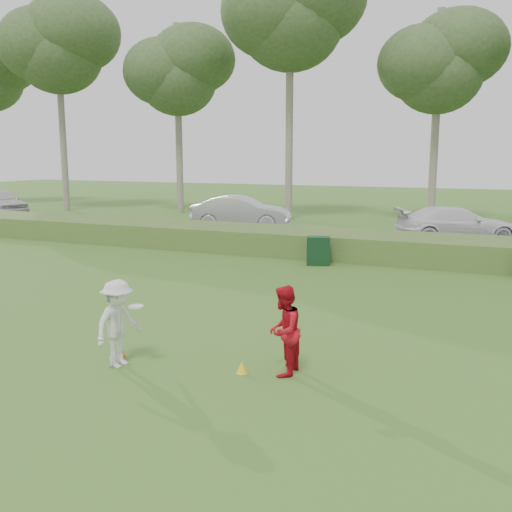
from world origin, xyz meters
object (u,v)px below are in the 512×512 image
at_px(cone_yellow, 242,367).
at_px(car_right, 457,224).
at_px(utility_cabinet, 318,251).
at_px(cone_orange, 121,352).
at_px(player_white, 118,323).
at_px(car_mid, 241,212).
at_px(player_red, 284,331).

height_order(cone_yellow, car_right, car_right).
relative_size(utility_cabinet, car_right, 0.19).
bearing_deg(cone_orange, player_white, -55.98).
xyz_separation_m(cone_yellow, utility_cabinet, (-1.71, 10.17, 0.39)).
bearing_deg(car_mid, cone_yellow, -169.43).
height_order(player_red, cone_yellow, player_red).
bearing_deg(utility_cabinet, cone_orange, -111.26).
bearing_deg(cone_yellow, car_mid, 114.61).
relative_size(cone_orange, cone_yellow, 0.92).
relative_size(cone_orange, utility_cabinet, 0.20).
bearing_deg(car_mid, car_right, -106.14).
bearing_deg(cone_orange, car_right, 74.81).
distance_m(car_mid, car_right, 10.52).
xyz_separation_m(player_red, car_mid, (-8.86, 17.60, 0.10)).
distance_m(player_white, cone_yellow, 2.38).
bearing_deg(cone_orange, cone_yellow, 4.30).
height_order(player_red, car_mid, car_mid).
xyz_separation_m(player_red, utility_cabinet, (-2.40, 9.93, -0.30)).
xyz_separation_m(player_white, car_right, (4.55, 18.00, 0.01)).
distance_m(player_red, car_mid, 19.70).
distance_m(player_white, car_right, 18.56).
distance_m(cone_orange, utility_cabinet, 10.39).
distance_m(player_red, cone_orange, 3.24).
height_order(player_red, car_right, player_red).
distance_m(player_white, player_red, 3.00).
bearing_deg(car_mid, cone_orange, -176.43).
bearing_deg(cone_orange, car_mid, 107.61).
height_order(player_white, car_mid, car_mid).
distance_m(cone_yellow, utility_cabinet, 10.32).
bearing_deg(utility_cabinet, player_white, -109.83).
bearing_deg(cone_yellow, player_red, 19.40).
bearing_deg(car_mid, player_red, -167.32).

